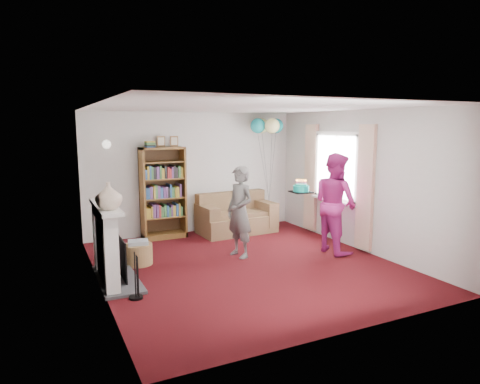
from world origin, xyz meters
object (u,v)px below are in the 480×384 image
bookcase (163,193)px  birthday_cake (301,189)px  person_striped (240,212)px  person_magenta (335,203)px  sofa (235,217)px

bookcase → birthday_cake: (1.95, -1.98, 0.23)m
birthday_cake → person_striped: bearing=171.9°
bookcase → person_magenta: size_ratio=1.15×
person_striped → person_magenta: (1.64, -0.46, 0.10)m
sofa → person_striped: (-0.65, -1.58, 0.46)m
person_striped → birthday_cake: (1.12, -0.16, 0.35)m
person_striped → birthday_cake: person_striped is taller
bookcase → person_magenta: 3.36m
bookcase → person_striped: size_ratio=1.30×
bookcase → sofa: (1.49, -0.24, -0.58)m
sofa → bookcase: bearing=167.5°
person_magenta → bookcase: bearing=44.8°
sofa → person_magenta: bearing=-67.8°
birthday_cake → person_magenta: bearing=-30.6°
person_magenta → birthday_cake: 0.65m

